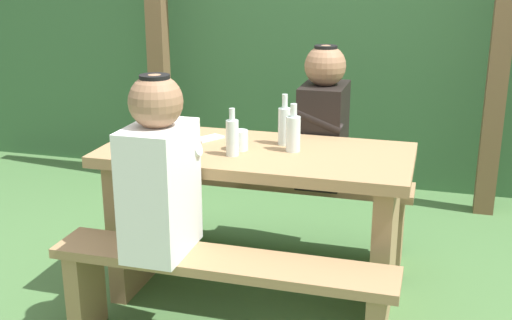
{
  "coord_description": "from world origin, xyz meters",
  "views": [
    {
      "loc": [
        0.77,
        -2.7,
        1.56
      ],
      "look_at": [
        0.0,
        0.0,
        0.68
      ],
      "focal_mm": 45.35,
      "sensor_mm": 36.0,
      "label": 1
    }
  ],
  "objects": [
    {
      "name": "ground_plane",
      "position": [
        0.0,
        0.0,
        0.0
      ],
      "size": [
        12.0,
        12.0,
        0.0
      ],
      "primitive_type": "plane",
      "color": "#47703C"
    },
    {
      "name": "hedge_backdrop",
      "position": [
        0.0,
        2.27,
        0.81
      ],
      "size": [
        6.4,
        1.07,
        1.63
      ],
      "primitive_type": "cube",
      "color": "#366037",
      "rests_on": "ground_plane"
    },
    {
      "name": "pergola_post_left",
      "position": [
        -1.11,
        1.43,
        1.13
      ],
      "size": [
        0.12,
        0.12,
        2.26
      ],
      "primitive_type": "cube",
      "color": "brown",
      "rests_on": "ground_plane"
    },
    {
      "name": "pergola_post_right",
      "position": [
        1.11,
        1.43,
        1.13
      ],
      "size": [
        0.12,
        0.12,
        2.26
      ],
      "primitive_type": "cube",
      "color": "brown",
      "rests_on": "ground_plane"
    },
    {
      "name": "picnic_table",
      "position": [
        0.0,
        0.0,
        0.5
      ],
      "size": [
        1.4,
        0.64,
        0.73
      ],
      "color": "#9E7A51",
      "rests_on": "ground_plane"
    },
    {
      "name": "bench_near",
      "position": [
        0.0,
        -0.51,
        0.31
      ],
      "size": [
        1.4,
        0.24,
        0.43
      ],
      "color": "#9E7A51",
      "rests_on": "ground_plane"
    },
    {
      "name": "bench_far",
      "position": [
        0.0,
        0.51,
        0.31
      ],
      "size": [
        1.4,
        0.24,
        0.43
      ],
      "color": "#9E7A51",
      "rests_on": "ground_plane"
    },
    {
      "name": "person_white_shirt",
      "position": [
        -0.25,
        -0.5,
        0.76
      ],
      "size": [
        0.25,
        0.35,
        0.72
      ],
      "color": "white",
      "rests_on": "bench_near"
    },
    {
      "name": "person_black_coat",
      "position": [
        0.22,
        0.5,
        0.76
      ],
      "size": [
        0.25,
        0.35,
        0.72
      ],
      "color": "black",
      "rests_on": "bench_far"
    },
    {
      "name": "drinking_glass",
      "position": [
        -0.07,
        -0.02,
        0.78
      ],
      "size": [
        0.08,
        0.08,
        0.09
      ],
      "primitive_type": "cylinder",
      "color": "silver",
      "rests_on": "picnic_table"
    },
    {
      "name": "bottle_left",
      "position": [
        0.1,
        0.12,
        0.83
      ],
      "size": [
        0.06,
        0.06,
        0.24
      ],
      "color": "silver",
      "rests_on": "picnic_table"
    },
    {
      "name": "bottle_right",
      "position": [
        0.17,
        0.02,
        0.82
      ],
      "size": [
        0.06,
        0.06,
        0.22
      ],
      "color": "silver",
      "rests_on": "picnic_table"
    },
    {
      "name": "bottle_center",
      "position": [
        -0.07,
        -0.12,
        0.82
      ],
      "size": [
        0.06,
        0.06,
        0.21
      ],
      "color": "silver",
      "rests_on": "picnic_table"
    },
    {
      "name": "cell_phone",
      "position": [
        -0.27,
        0.11,
        0.74
      ],
      "size": [
        0.13,
        0.16,
        0.01
      ],
      "primitive_type": "cube",
      "rotation": [
        0.0,
        0.0,
        -0.54
      ],
      "color": "silver",
      "rests_on": "picnic_table"
    }
  ]
}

